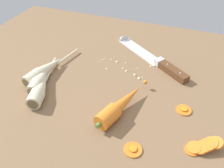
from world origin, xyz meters
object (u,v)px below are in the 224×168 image
Objects in this scene: whole_carrot at (120,105)px; parsnip_mid_right at (45,70)px; chefs_knife at (148,55)px; carrot_slice_stack at (203,146)px; parsnip_front at (41,79)px; carrot_slice_stray_mid at (133,149)px; carrot_slice_stray_near at (184,110)px; parsnip_mid_left at (40,89)px.

whole_carrot reaches higher than parsnip_mid_right.
carrot_slice_stack is (20.37, -32.94, 0.42)cm from chefs_knife.
chefs_knife is at bearing 44.55° from parsnip_front.
chefs_knife is at bearing 98.72° from carrot_slice_stray_mid.
parsnip_mid_right is 5.87× the size of carrot_slice_stray_near.
parsnip_front reaches higher than carrot_slice_stack.
carrot_slice_stray_near is (15.70, 5.98, -1.74)cm from whole_carrot.
whole_carrot is 5.01× the size of carrot_slice_stray_mid.
parsnip_front is 4.52cm from parsnip_mid_left.
parsnip_front reaches higher than carrot_slice_stray_mid.
whole_carrot reaches higher than chefs_knife.
whole_carrot is 21.55cm from carrot_slice_stack.
parsnip_front is at bearing 171.19° from carrot_slice_stack.
carrot_slice_stray_near is (15.08, -22.22, -0.29)cm from chefs_knife.
parsnip_front is at bearing 174.48° from whole_carrot.
parsnip_mid_right is at bearing -142.09° from chefs_knife.
chefs_knife is 28.24cm from whole_carrot.
whole_carrot is 23.22cm from parsnip_mid_left.
parsnip_mid_right is (-26.87, 6.79, -0.12)cm from whole_carrot.
carrot_slice_stack is 11.98cm from carrot_slice_stray_near.
chefs_knife is 1.27× the size of parsnip_mid_right.
parsnip_mid_left is at bearing -65.67° from parsnip_mid_right.
parsnip_mid_right reaches higher than carrot_slice_stack.
parsnip_mid_right is at bearing 152.82° from carrot_slice_stray_mid.
carrot_slice_stack is at bearing -8.81° from parsnip_front.
whole_carrot reaches higher than parsnip_front.
carrot_slice_stray_near and carrot_slice_stray_mid have the same top height.
chefs_knife reaches higher than carrot_slice_stray_near.
carrot_slice_stack is (46.52, -7.21, -0.91)cm from parsnip_front.
carrot_slice_stack reaches higher than chefs_knife.
whole_carrot is 2.63× the size of carrot_slice_stack.
whole_carrot reaches higher than parsnip_mid_left.
whole_carrot reaches higher than carrot_slice_stray_mid.
whole_carrot reaches higher than carrot_slice_stray_near.
parsnip_mid_right is (-27.49, -21.41, 1.33)cm from chefs_knife.
parsnip_mid_left and parsnip_mid_right have the same top height.
parsnip_mid_right is 49.25cm from carrot_slice_stack.
carrot_slice_stray_near is at bearing 4.88° from parsnip_front.
carrot_slice_stray_mid is at bearing -57.78° from whole_carrot.
parsnip_front is 4.62× the size of carrot_slice_stray_near.
parsnip_front is 2.35× the size of carrot_slice_stack.
whole_carrot is at bearing 122.22° from carrot_slice_stray_mid.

